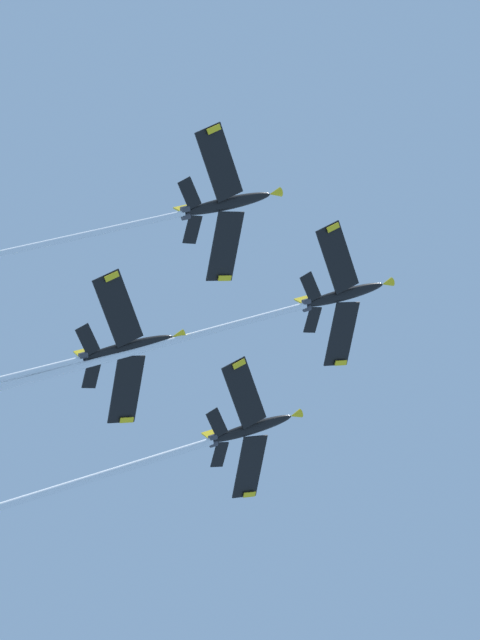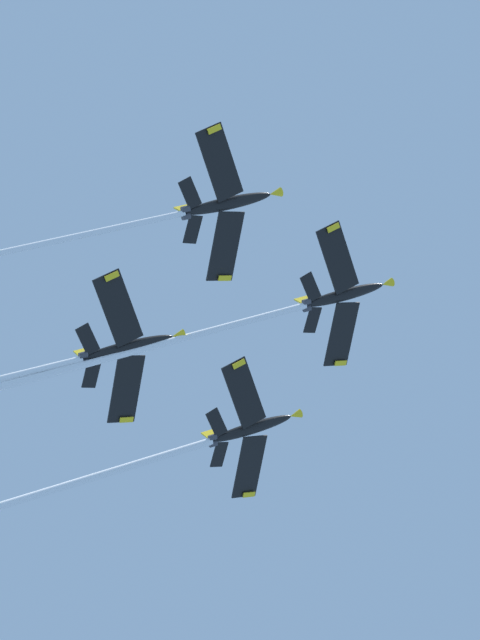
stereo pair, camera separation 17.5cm
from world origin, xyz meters
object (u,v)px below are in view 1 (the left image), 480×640
at_px(jet_lead, 274,313).
at_px(jet_left_wing, 166,455).
at_px(jet_right_wing, 174,215).
at_px(jet_slot, 59,365).

xyz_separation_m(jet_lead, jet_left_wing, (-0.87, -21.32, -7.33)).
bearing_deg(jet_right_wing, jet_slot, -92.39).
relative_size(jet_lead, jet_left_wing, 0.99).
relative_size(jet_left_wing, jet_slot, 1.07).
bearing_deg(jet_left_wing, jet_right_wing, 50.42).
relative_size(jet_lead, jet_right_wing, 1.11).
height_order(jet_lead, jet_right_wing, jet_lead).
bearing_deg(jet_left_wing, jet_slot, 8.42).
distance_m(jet_left_wing, jet_slot, 20.18).
distance_m(jet_lead, jet_left_wing, 22.56).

